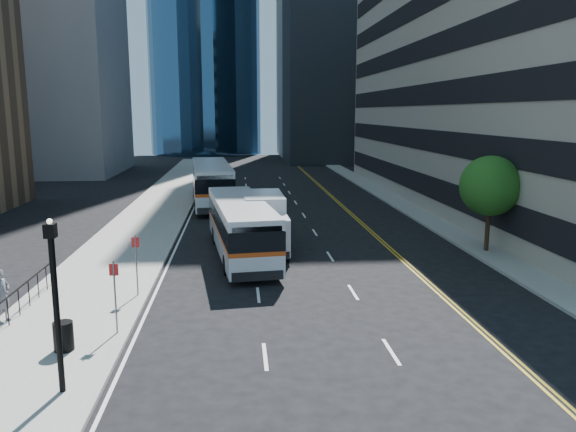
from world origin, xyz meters
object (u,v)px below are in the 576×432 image
(bus_front, at_px, (241,226))
(box_truck, at_px, (264,222))
(street_tree, at_px, (490,186))
(pedestrian, at_px, (2,296))
(lamp_post, at_px, (56,299))
(bus_rear, at_px, (211,182))
(trash_can, at_px, (63,336))

(bus_front, bearing_deg, box_truck, 33.74)
(street_tree, xyz_separation_m, pedestrian, (-21.60, -8.64, -2.52))
(lamp_post, height_order, bus_front, lamp_post)
(bus_front, height_order, box_truck, box_truck)
(bus_rear, bearing_deg, street_tree, -53.78)
(bus_rear, relative_size, box_truck, 2.10)
(street_tree, relative_size, pedestrian, 2.62)
(street_tree, distance_m, box_truck, 12.17)
(street_tree, relative_size, trash_can, 5.56)
(street_tree, distance_m, bus_rear, 23.49)
(box_truck, xyz_separation_m, pedestrian, (-9.72, -10.36, -0.47))
(lamp_post, distance_m, box_truck, 16.91)
(street_tree, bearing_deg, bus_front, 177.35)
(lamp_post, distance_m, bus_rear, 31.70)
(lamp_post, relative_size, trash_can, 4.97)
(box_truck, bearing_deg, bus_front, -140.72)
(bus_front, bearing_deg, trash_can, -122.05)
(box_truck, distance_m, trash_can, 14.75)
(street_tree, height_order, box_truck, street_tree)
(lamp_post, bearing_deg, box_truck, 68.72)
(box_truck, bearing_deg, lamp_post, -112.66)
(lamp_post, distance_m, trash_can, 3.52)
(bus_front, height_order, pedestrian, bus_front)
(lamp_post, height_order, pedestrian, lamp_post)
(lamp_post, xyz_separation_m, bus_rear, (2.53, 31.59, -0.88))
(bus_rear, height_order, box_truck, bus_rear)
(pedestrian, bearing_deg, bus_front, -24.46)
(bus_front, bearing_deg, lamp_post, -115.21)
(street_tree, height_order, pedestrian, street_tree)
(trash_can, distance_m, pedestrian, 3.93)
(box_truck, bearing_deg, street_tree, -9.62)
(bus_front, relative_size, pedestrian, 5.97)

